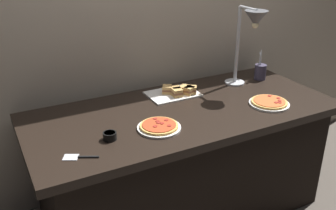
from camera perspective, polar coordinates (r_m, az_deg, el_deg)
The scene contains 10 objects.
ground_plane at distance 2.73m, azimuth 2.10°, elevation -15.27°, with size 8.00×8.00×0.00m, color #4C443D.
back_wall at distance 2.61m, azimuth -3.05°, elevation 12.35°, with size 4.40×0.04×2.40m, color tan.
buffet_table at distance 2.50m, azimuth 2.24°, elevation -8.43°, with size 1.90×0.84×0.76m.
heat_lamp at distance 2.55m, azimuth 12.41°, elevation 11.30°, with size 0.15×0.31×0.55m.
pizza_plate_front at distance 2.46m, azimuth 14.91°, elevation 0.33°, with size 0.25×0.25×0.03m.
pizza_plate_center at distance 2.08m, azimuth -1.34°, elevation -3.27°, with size 0.24×0.24×0.03m.
sandwich_platter at distance 2.52m, azimuth 1.42°, elevation 1.99°, with size 0.33×0.24×0.06m.
sauce_cup_near at distance 2.00m, azimuth -8.70°, elevation -4.56°, with size 0.07×0.07×0.04m.
utensil_holder at distance 2.87m, azimuth 13.64°, elevation 4.88°, with size 0.08×0.08×0.22m.
serving_spatula at distance 1.88m, azimuth -13.14°, elevation -7.61°, with size 0.17×0.11×0.01m.
Camera 1 is at (-1.06, -1.82, 1.73)m, focal length 40.73 mm.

